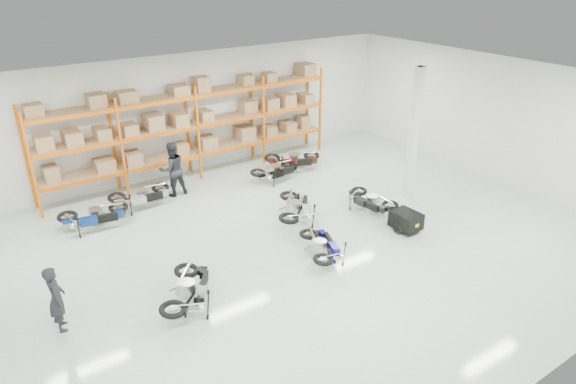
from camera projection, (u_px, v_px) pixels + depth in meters
room at (294, 174)px, 13.90m from camera, size 18.00×18.00×18.00m
pallet_rack at (192, 118)px, 18.71m from camera, size 11.28×0.98×3.62m
structural_column at (413, 135)px, 16.95m from camera, size 0.25×0.25×4.50m
moto_blue_centre at (323, 243)px, 14.00m from camera, size 1.36×1.84×1.07m
moto_silver_left at (296, 204)px, 16.04m from camera, size 1.85×2.07×1.22m
moto_black_far_left at (189, 285)px, 12.08m from camera, size 1.83×2.05×1.20m
moto_touring_right at (370, 197)px, 16.65m from camera, size 0.93×1.70×1.06m
trailer at (406, 220)px, 15.52m from camera, size 0.76×1.44×0.60m
moto_back_a at (94, 212)px, 15.60m from camera, size 1.92×1.18×1.16m
moto_back_b at (141, 192)px, 16.93m from camera, size 1.81×0.96×1.15m
moto_back_c at (276, 167)px, 18.97m from camera, size 1.75×0.99×1.09m
moto_back_d at (293, 156)px, 19.85m from camera, size 2.09×1.61×1.21m
person_left at (56, 298)px, 11.25m from camera, size 0.44×0.62×1.59m
person_back at (172, 169)px, 17.64m from camera, size 0.94×0.73×1.93m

